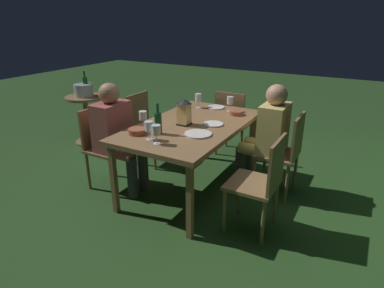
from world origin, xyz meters
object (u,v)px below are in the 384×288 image
chair_side_left_a (146,125)px  person_in_rust (117,133)px  chair_head_near (232,120)px  wine_glass_d (198,98)px  wine_glass_a (156,131)px  ice_bucket (84,89)px  wine_glass_b (143,116)px  wine_glass_e (149,127)px  bowl_bread (236,113)px  person_in_mustard (267,133)px  dining_table (192,129)px  chair_side_left_b (104,144)px  chair_side_right_a (284,151)px  plate_a (198,134)px  lantern_centerpiece (184,110)px  plate_c (213,124)px  wine_glass_c (230,101)px  chair_side_right_b (261,181)px  bowl_olives (137,131)px  side_table (86,112)px  green_bottle_on_table (158,123)px  plate_b (216,107)px

chair_side_left_a → person_in_rust: (0.75, 0.20, 0.15)m
chair_head_near → wine_glass_d: bearing=-25.1°
wine_glass_a → ice_bucket: bearing=-118.9°
wine_glass_b → wine_glass_e: same height
wine_glass_d → bowl_bread: size_ratio=1.11×
person_in_mustard → wine_glass_d: (-0.20, -0.91, 0.22)m
dining_table → wine_glass_a: 0.66m
chair_side_left_a → bowl_bread: (-0.14, 1.14, 0.28)m
chair_side_left_b → chair_side_right_a: (-0.75, 1.74, 0.00)m
wine_glass_a → bowl_bread: wine_glass_a is taller
chair_head_near → plate_a: size_ratio=3.42×
chair_side_left_a → person_in_mustard: size_ratio=0.76×
lantern_centerpiece → plate_c: size_ratio=1.31×
wine_glass_d → wine_glass_c: bearing=96.6°
chair_head_near → wine_glass_b: bearing=-13.7°
person_in_rust → plate_a: size_ratio=4.52×
chair_side_right_b → chair_side_right_a: 0.75m
chair_side_left_b → bowl_bread: bearing=128.1°
bowl_olives → wine_glass_d: bearing=177.1°
chair_side_right_b → wine_glass_a: wine_glass_a is taller
chair_side_right_a → plate_c: (0.30, -0.66, 0.26)m
chair_side_right_b → bowl_olives: 1.20m
chair_head_near → wine_glass_e: wine_glass_e is taller
person_in_rust → wine_glass_d: bearing=155.3°
wine_glass_b → plate_a: (-0.09, 0.56, -0.11)m
dining_table → wine_glass_a: (0.64, 0.01, 0.17)m
wine_glass_b → chair_head_near: bearing=166.3°
side_table → dining_table: bearing=76.7°
chair_side_right_a → wine_glass_c: 0.84m
green_bottle_on_table → chair_side_right_a: bearing=128.6°
wine_glass_c → wine_glass_b: bearing=-27.2°
wine_glass_e → plate_a: 0.47m
wine_glass_e → ice_bucket: bearing=-119.1°
lantern_centerpiece → ice_bucket: size_ratio=0.77×
plate_c → chair_side_left_b: bearing=-67.4°
wine_glass_d → plate_a: bearing=28.2°
chair_side_right_b → wine_glass_d: 1.50m
chair_head_near → plate_b: chair_head_near is taller
wine_glass_b → bowl_bread: (-0.87, 0.62, -0.09)m
bowl_olives → plate_a: bearing=116.7°
chair_side_left_b → wine_glass_d: (-0.95, 0.63, 0.37)m
green_bottle_on_table → wine_glass_d: 1.00m
bowl_olives → bowl_bread: size_ratio=1.11×
chair_side_left_b → wine_glass_c: (-0.99, 1.02, 0.37)m
chair_side_left_b → lantern_centerpiece: bearing=110.7°
plate_b → chair_side_right_b: bearing=41.5°
plate_a → side_table: bearing=-108.3°
dining_table → chair_side_left_a: (-0.37, -0.87, -0.20)m
chair_side_left_b → person_in_mustard: size_ratio=0.76×
plate_b → side_table: size_ratio=0.30×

